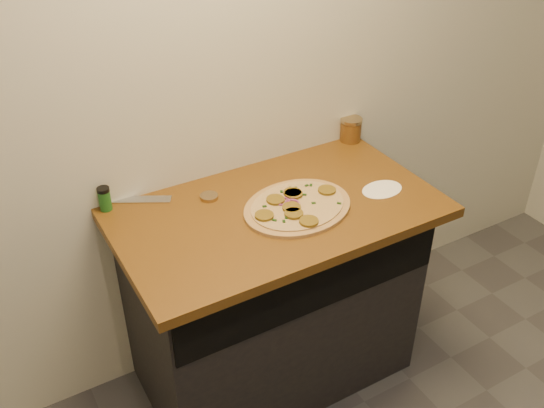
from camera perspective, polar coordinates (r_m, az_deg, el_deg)
cabinet at (r=2.54m, az=0.08°, el=-8.80°), size 1.10×0.60×0.86m
countertop at (r=2.25m, az=0.47°, el=-0.72°), size 1.20×0.70×0.04m
pizza at (r=2.22m, az=2.36°, el=-0.21°), size 0.49×0.49×0.03m
chefs_knife at (r=2.34m, az=-14.59°, el=0.46°), size 0.33×0.21×0.02m
mason_jar_lid at (r=2.29m, az=-5.94°, el=0.68°), size 0.08×0.08×0.01m
salsa_jar at (r=2.69m, az=7.42°, el=6.99°), size 0.10×0.10×0.10m
spice_shaker at (r=2.28m, az=-15.48°, el=0.49°), size 0.05×0.05×0.09m
flour_spill at (r=2.37m, az=10.31°, el=1.36°), size 0.18×0.18×0.00m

